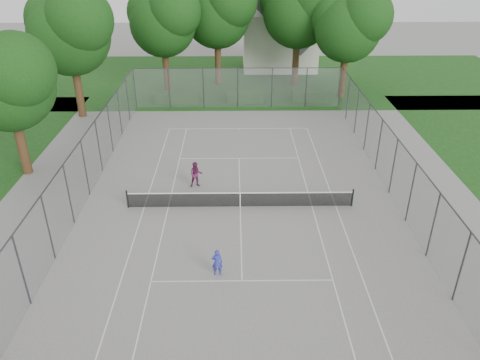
{
  "coord_description": "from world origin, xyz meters",
  "views": [
    {
      "loc": [
        -0.3,
        -22.82,
        14.02
      ],
      "look_at": [
        0.0,
        1.0,
        1.2
      ],
      "focal_mm": 35.0,
      "sensor_mm": 36.0,
      "label": 1
    }
  ],
  "objects_px": {
    "house": "(280,31)",
    "woman_player": "(196,175)",
    "tennis_net": "(240,199)",
    "girl_player": "(217,262)"
  },
  "relations": [
    {
      "from": "tennis_net",
      "to": "girl_player",
      "type": "xyz_separation_m",
      "value": [
        -1.13,
        -5.92,
        0.17
      ]
    },
    {
      "from": "house",
      "to": "woman_player",
      "type": "xyz_separation_m",
      "value": [
        -7.45,
        -28.02,
        -3.22
      ]
    },
    {
      "from": "tennis_net",
      "to": "girl_player",
      "type": "height_order",
      "value": "girl_player"
    },
    {
      "from": "woman_player",
      "to": "girl_player",
      "type": "bearing_deg",
      "value": -90.93
    },
    {
      "from": "girl_player",
      "to": "tennis_net",
      "type": "bearing_deg",
      "value": -103.58
    },
    {
      "from": "house",
      "to": "tennis_net",
      "type": "bearing_deg",
      "value": -98.94
    },
    {
      "from": "house",
      "to": "woman_player",
      "type": "distance_m",
      "value": 29.17
    },
    {
      "from": "tennis_net",
      "to": "woman_player",
      "type": "height_order",
      "value": "woman_player"
    },
    {
      "from": "tennis_net",
      "to": "girl_player",
      "type": "bearing_deg",
      "value": -100.76
    },
    {
      "from": "girl_player",
      "to": "woman_player",
      "type": "bearing_deg",
      "value": -82.42
    }
  ]
}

